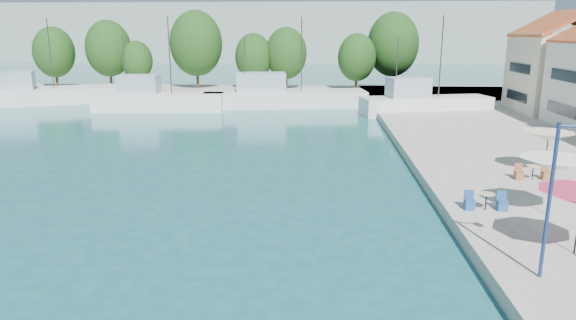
# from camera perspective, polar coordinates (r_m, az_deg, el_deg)

# --- Properties ---
(quay_far) EXTENTS (90.00, 16.00, 0.60)m
(quay_far) POSITION_cam_1_polar(r_m,az_deg,el_deg) (68.67, -3.47, 7.40)
(quay_far) COLOR #9A958B
(quay_far) RESTS_ON ground
(hill_west) EXTENTS (180.00, 40.00, 16.00)m
(hill_west) POSITION_cam_1_polar(r_m,az_deg,el_deg) (163.55, -7.33, 13.85)
(hill_west) COLOR gray
(hill_west) RESTS_ON ground
(hill_east) EXTENTS (140.00, 40.00, 12.00)m
(hill_east) POSITION_cam_1_polar(r_m,az_deg,el_deg) (185.01, 16.37, 12.80)
(hill_east) COLOR gray
(hill_east) RESTS_ON ground
(building_06) EXTENTS (9.00, 8.80, 10.20)m
(building_06) POSITION_cam_1_polar(r_m,az_deg,el_deg) (56.91, 28.55, 9.64)
(building_06) COLOR beige
(building_06) RESTS_ON quay_right
(trawler_01) EXTENTS (20.98, 13.37, 10.20)m
(trawler_01) POSITION_cam_1_polar(r_m,az_deg,el_deg) (67.55, -26.70, 6.49)
(trawler_01) COLOR white
(trawler_01) RESTS_ON ground
(trawler_02) EXTENTS (13.89, 4.66, 10.20)m
(trawler_02) POSITION_cam_1_polar(r_m,az_deg,el_deg) (57.15, -14.46, 6.43)
(trawler_02) COLOR white
(trawler_02) RESTS_ON ground
(trawler_03) EXTENTS (18.40, 6.76, 10.20)m
(trawler_03) POSITION_cam_1_polar(r_m,az_deg,el_deg) (58.13, -0.76, 6.99)
(trawler_03) COLOR silver
(trawler_03) RESTS_ON ground
(trawler_04) EXTENTS (13.61, 6.27, 10.20)m
(trawler_04) POSITION_cam_1_polar(r_m,az_deg,el_deg) (54.25, 14.71, 6.03)
(trawler_04) COLOR silver
(trawler_04) RESTS_ON ground
(tree_01) EXTENTS (5.66, 5.66, 8.38)m
(tree_01) POSITION_cam_1_polar(r_m,az_deg,el_deg) (80.96, -24.57, 10.84)
(tree_01) COLOR #3F2B19
(tree_01) RESTS_ON quay_far
(tree_02) EXTENTS (6.27, 6.27, 9.28)m
(tree_02) POSITION_cam_1_polar(r_m,az_deg,el_deg) (77.59, -19.32, 11.61)
(tree_02) COLOR #3F2B19
(tree_02) RESTS_ON quay_far
(tree_03) EXTENTS (4.36, 4.36, 6.46)m
(tree_03) POSITION_cam_1_polar(r_m,az_deg,el_deg) (76.26, -16.44, 10.56)
(tree_03) COLOR #3F2B19
(tree_03) RESTS_ON quay_far
(tree_04) EXTENTS (7.12, 7.12, 10.55)m
(tree_04) POSITION_cam_1_polar(r_m,az_deg,el_deg) (73.02, -10.17, 12.63)
(tree_04) COLOR #3F2B19
(tree_04) RESTS_ON quay_far
(tree_05) EXTENTS (5.07, 5.07, 7.50)m
(tree_05) POSITION_cam_1_polar(r_m,az_deg,el_deg) (71.25, -3.84, 11.37)
(tree_05) COLOR #3F2B19
(tree_05) RESTS_ON quay_far
(tree_06) EXTENTS (5.60, 5.60, 8.29)m
(tree_06) POSITION_cam_1_polar(r_m,az_deg,el_deg) (71.13, -0.21, 11.77)
(tree_06) COLOR #3F2B19
(tree_06) RESTS_ON quay_far
(tree_07) EXTENTS (5.06, 5.06, 7.49)m
(tree_07) POSITION_cam_1_polar(r_m,az_deg,el_deg) (70.07, 7.66, 11.23)
(tree_07) COLOR #3F2B19
(tree_07) RESTS_ON quay_far
(tree_08) EXTENTS (6.97, 6.97, 10.32)m
(tree_08) POSITION_cam_1_polar(r_m,az_deg,el_deg) (73.14, 11.58, 12.47)
(tree_08) COLOR #3F2B19
(tree_08) RESTS_ON quay_far
(umbrella_white) EXTENTS (2.94, 2.94, 2.51)m
(umbrella_white) POSITION_cam_1_polar(r_m,az_deg,el_deg) (24.08, 27.58, -0.40)
(umbrella_white) COLOR black
(umbrella_white) RESTS_ON quay_right
(umbrella_cream) EXTENTS (2.74, 2.74, 2.28)m
(umbrella_cream) POSITION_cam_1_polar(r_m,az_deg,el_deg) (31.71, 26.95, 2.39)
(umbrella_cream) COLOR black
(umbrella_cream) RESTS_ON quay_right
(cafe_table_02) EXTENTS (1.82, 0.70, 0.76)m
(cafe_table_02) POSITION_cam_1_polar(r_m,az_deg,el_deg) (24.16, 21.11, -4.55)
(cafe_table_02) COLOR black
(cafe_table_02) RESTS_ON quay_right
(cafe_table_03) EXTENTS (1.82, 0.70, 0.76)m
(cafe_table_03) POSITION_cam_1_polar(r_m,az_deg,el_deg) (30.03, 25.52, -1.45)
(cafe_table_03) COLOR black
(cafe_table_03) RESTS_ON quay_right
(street_lamp) EXTENTS (1.02, 0.44, 5.03)m
(street_lamp) POSITION_cam_1_polar(r_m,az_deg,el_deg) (17.55, 28.39, -1.23)
(street_lamp) COLOR navy
(street_lamp) RESTS_ON quay_right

